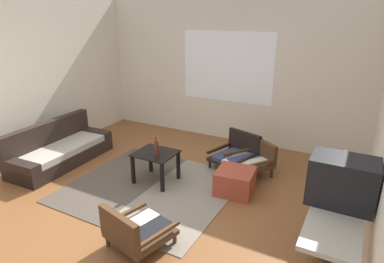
{
  "coord_description": "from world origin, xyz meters",
  "views": [
    {
      "loc": [
        2.37,
        -2.76,
        2.37
      ],
      "look_at": [
        0.26,
        1.14,
        0.77
      ],
      "focal_mm": 30.58,
      "sensor_mm": 36.0,
      "label": 1
    }
  ],
  "objects": [
    {
      "name": "console_shelf",
      "position": [
        2.32,
        0.15,
        0.75
      ],
      "size": [
        0.41,
        1.81,
        0.84
      ],
      "color": "#B2AD9E",
      "rests_on": "ground"
    },
    {
      "name": "armchair_striped_foreground",
      "position": [
        0.47,
        -0.51,
        0.23
      ],
      "size": [
        0.72,
        0.72,
        0.52
      ],
      "color": "#472D19",
      "rests_on": "ground"
    },
    {
      "name": "side_wall_left",
      "position": [
        -2.66,
        0.3,
        1.35
      ],
      "size": [
        0.12,
        6.6,
        2.7
      ],
      "primitive_type": "cube",
      "color": "beige",
      "rests_on": "ground"
    },
    {
      "name": "couch",
      "position": [
        -1.99,
        0.62,
        0.21
      ],
      "size": [
        0.77,
        1.78,
        0.68
      ],
      "color": "black",
      "rests_on": "ground"
    },
    {
      "name": "ground_plane",
      "position": [
        0.0,
        0.0,
        0.0
      ],
      "size": [
        7.8,
        7.8,
        0.0
      ],
      "primitive_type": "plane",
      "color": "brown"
    },
    {
      "name": "armchair_corner",
      "position": [
        1.0,
        1.76,
        0.25
      ],
      "size": [
        0.8,
        0.82,
        0.51
      ],
      "color": "#472D19",
      "rests_on": "ground"
    },
    {
      "name": "clay_vase",
      "position": [
        2.32,
        0.44,
        0.96
      ],
      "size": [
        0.25,
        0.25,
        0.3
      ],
      "color": "#935B38",
      "rests_on": "console_shelf"
    },
    {
      "name": "ottoman_orange",
      "position": [
        0.97,
        1.09,
        0.17
      ],
      "size": [
        0.56,
        0.56,
        0.34
      ],
      "primitive_type": "cube",
      "rotation": [
        0.0,
        0.0,
        0.11
      ],
      "color": "#993D28",
      "rests_on": "ground"
    },
    {
      "name": "far_wall_with_window",
      "position": [
        0.0,
        3.06,
        1.35
      ],
      "size": [
        5.6,
        0.13,
        2.7
      ],
      "color": "beige",
      "rests_on": "ground"
    },
    {
      "name": "armchair_by_window",
      "position": [
        0.69,
        1.86,
        0.25
      ],
      "size": [
        0.78,
        0.77,
        0.56
      ],
      "color": "black",
      "rests_on": "ground"
    },
    {
      "name": "coffee_table",
      "position": [
        -0.18,
        0.83,
        0.37
      ],
      "size": [
        0.59,
        0.52,
        0.47
      ],
      "color": "black",
      "rests_on": "ground"
    },
    {
      "name": "wicker_basket",
      "position": [
        2.15,
        0.3,
        0.11
      ],
      "size": [
        0.24,
        0.24,
        0.21
      ],
      "primitive_type": "cylinder",
      "color": "olive",
      "rests_on": "ground"
    },
    {
      "name": "glass_bottle",
      "position": [
        -0.11,
        0.75,
        0.59
      ],
      "size": [
        0.06,
        0.06,
        0.29
      ],
      "color": "#5B2319",
      "rests_on": "coffee_table"
    },
    {
      "name": "crt_television",
      "position": [
        2.32,
        -0.01,
        1.05
      ],
      "size": [
        0.53,
        0.35,
        0.41
      ],
      "color": "black",
      "rests_on": "console_shelf"
    },
    {
      "name": "area_rug",
      "position": [
        -0.14,
        0.64,
        0.01
      ],
      "size": [
        2.25,
        2.12,
        0.01
      ],
      "color": "#4C4238",
      "rests_on": "ground"
    }
  ]
}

